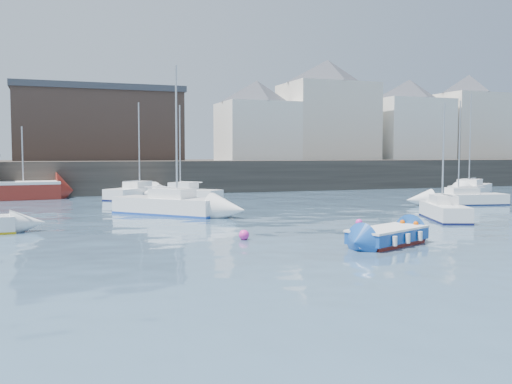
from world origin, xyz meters
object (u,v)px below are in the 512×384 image
object	(u,v)px
blue_dinghy	(388,235)
buoy_near	(244,240)
buoy_far	(187,217)
sailboat_d	(465,199)
sailboat_g	(471,189)
sailboat_f	(186,194)
sailboat_c	(444,211)
sailboat_h	(136,192)
buoy_mid	(359,226)
sailboat_b	(168,205)

from	to	relation	value
blue_dinghy	buoy_near	size ratio (longest dim) A/B	9.15
buoy_near	buoy_far	bearing A→B (deg)	91.53
sailboat_d	sailboat_g	distance (m)	11.11
sailboat_f	buoy_near	distance (m)	20.46
sailboat_c	sailboat_d	size ratio (longest dim) A/B	0.88
sailboat_c	sailboat_d	distance (m)	10.38
sailboat_h	buoy_mid	distance (m)	23.15
sailboat_c	buoy_near	size ratio (longest dim) A/B	14.54
sailboat_b	sailboat_g	distance (m)	29.74
sailboat_c	buoy_far	world-z (taller)	sailboat_c
sailboat_g	buoy_far	bearing A→B (deg)	-162.14
sailboat_c	sailboat_f	size ratio (longest dim) A/B	0.88
sailboat_b	sailboat_f	xyz separation A→B (m)	(3.26, 9.23, -0.06)
sailboat_h	buoy_near	distance (m)	24.21
sailboat_d	buoy_mid	bearing A→B (deg)	-149.81
buoy_near	buoy_far	size ratio (longest dim) A/B	1.22
sailboat_g	buoy_mid	xyz separation A→B (m)	(-20.77, -15.85, -0.51)
sailboat_d	buoy_near	size ratio (longest dim) A/B	16.60
sailboat_c	sailboat_f	bearing A→B (deg)	121.31
sailboat_f	buoy_mid	world-z (taller)	sailboat_f
sailboat_h	buoy_near	xyz separation A→B (m)	(1.01, -24.18, -0.51)
buoy_near	sailboat_c	bearing A→B (deg)	13.34
sailboat_f	sailboat_c	bearing A→B (deg)	-58.69
sailboat_c	buoy_mid	world-z (taller)	sailboat_c
sailboat_g	buoy_mid	distance (m)	26.13
sailboat_b	buoy_mid	bearing A→B (deg)	-46.83
sailboat_c	sailboat_h	bearing A→B (deg)	123.14
buoy_mid	buoy_far	distance (m)	10.00
blue_dinghy	sailboat_b	world-z (taller)	sailboat_b
sailboat_d	sailboat_h	bearing A→B (deg)	146.73
sailboat_d	buoy_near	xyz separation A→B (m)	(-20.31, -10.19, -0.45)
buoy_mid	sailboat_f	bearing A→B (deg)	105.11
buoy_mid	sailboat_c	bearing A→B (deg)	5.34
sailboat_c	sailboat_g	world-z (taller)	sailboat_g
sailboat_g	buoy_near	xyz separation A→B (m)	(-27.85, -18.35, -0.51)
blue_dinghy	sailboat_g	world-z (taller)	sailboat_g
sailboat_f	sailboat_h	xyz separation A→B (m)	(-3.28, 3.85, -0.01)
blue_dinghy	sailboat_g	bearing A→B (deg)	43.48
sailboat_c	sailboat_d	xyz separation A→B (m)	(7.52, 7.16, -0.05)
buoy_far	sailboat_b	bearing A→B (deg)	112.12
sailboat_h	buoy_mid	bearing A→B (deg)	-69.52
sailboat_b	sailboat_g	xyz separation A→B (m)	(28.84, 7.25, -0.07)
sailboat_f	buoy_far	distance (m)	11.34
sailboat_f	sailboat_g	distance (m)	25.66
buoy_far	sailboat_c	bearing A→B (deg)	-25.63
sailboat_b	sailboat_g	bearing A→B (deg)	14.10
sailboat_h	sailboat_d	bearing A→B (deg)	-33.27
sailboat_g	buoy_far	xyz separation A→B (m)	(-28.10, -9.06, -0.51)
sailboat_b	buoy_near	bearing A→B (deg)	-84.93
buoy_mid	buoy_far	size ratio (longest dim) A/B	0.97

